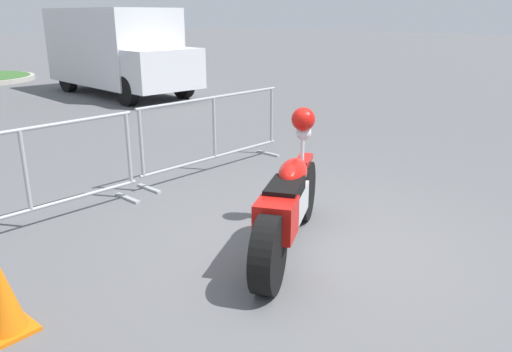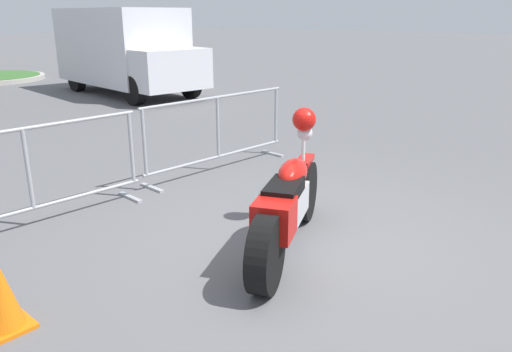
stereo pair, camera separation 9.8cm
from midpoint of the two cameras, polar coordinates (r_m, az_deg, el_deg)
The scene contains 6 objects.
ground_plane at distance 4.92m, azimuth 6.40°, elevation -7.95°, with size 120.00×120.00×0.00m, color #5B5B5E.
motorcycle at distance 4.65m, azimuth 3.13°, elevation -3.03°, with size 2.07×1.12×1.25m.
crowd_barrier_near at distance 5.62m, azimuth -25.24°, elevation -0.13°, with size 2.55×0.53×1.07m.
crowd_barrier_far at distance 7.09m, azimuth -5.18°, elevation 5.00°, with size 2.55×0.53×1.07m.
delivery_van at distance 14.71m, azimuth -15.82°, elevation 13.80°, with size 2.37×5.15×2.31m.
traffic_cone at distance 3.98m, azimuth -27.71°, elevation -12.04°, with size 0.34×0.34×0.59m.
Camera 1 is at (-3.72, -2.42, 2.14)m, focal length 35.00 mm.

